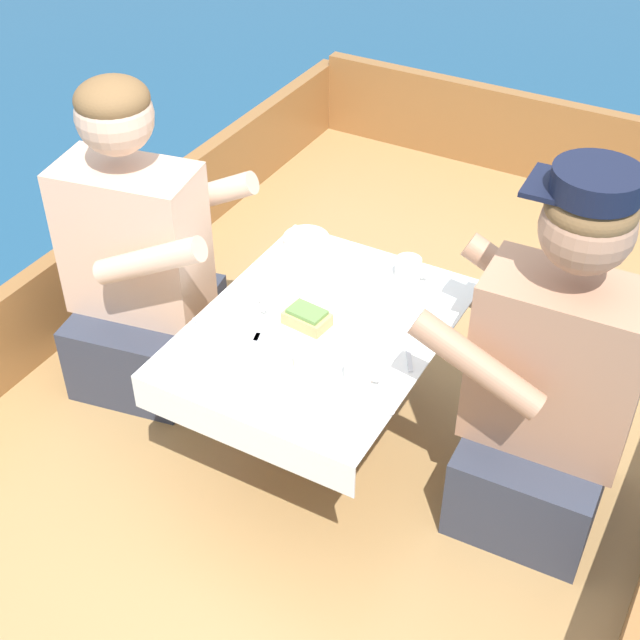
% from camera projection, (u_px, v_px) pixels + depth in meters
% --- Properties ---
extents(ground_plane, '(60.00, 60.00, 0.00)m').
position_uv_depth(ground_plane, '(330.00, 478.00, 2.85)').
color(ground_plane, navy).
extents(boat_deck, '(2.02, 3.58, 0.26)m').
position_uv_depth(boat_deck, '(330.00, 451.00, 2.77)').
color(boat_deck, '#A87F4C').
rests_on(boat_deck, ground_plane).
extents(gunwale_port, '(0.06, 3.58, 0.31)m').
position_uv_depth(gunwale_port, '(73.00, 287.00, 2.97)').
color(gunwale_port, '#936033').
rests_on(gunwale_port, boat_deck).
extents(bow_coaming, '(1.90, 0.06, 0.36)m').
position_uv_depth(bow_coaming, '(528.00, 136.00, 3.79)').
color(bow_coaming, '#936033').
rests_on(bow_coaming, boat_deck).
extents(cockpit_table, '(0.63, 0.82, 0.42)m').
position_uv_depth(cockpit_table, '(320.00, 338.00, 2.42)').
color(cockpit_table, '#B2B2B7').
rests_on(cockpit_table, boat_deck).
extents(person_port, '(0.57, 0.52, 0.99)m').
position_uv_depth(person_port, '(139.00, 266.00, 2.64)').
color(person_port, '#333847').
rests_on(person_port, boat_deck).
extents(person_starboard, '(0.53, 0.45, 1.02)m').
position_uv_depth(person_starboard, '(551.00, 386.00, 2.20)').
color(person_starboard, '#333847').
rests_on(person_starboard, boat_deck).
extents(plate_sandwich, '(0.21, 0.21, 0.01)m').
position_uv_depth(plate_sandwich, '(307.00, 326.00, 2.38)').
color(plate_sandwich, white).
rests_on(plate_sandwich, cockpit_table).
extents(plate_bread, '(0.17, 0.17, 0.01)m').
position_uv_depth(plate_bread, '(375.00, 302.00, 2.47)').
color(plate_bread, white).
rests_on(plate_bread, cockpit_table).
extents(sandwich, '(0.13, 0.09, 0.05)m').
position_uv_depth(sandwich, '(307.00, 318.00, 2.37)').
color(sandwich, tan).
rests_on(sandwich, plate_sandwich).
extents(bowl_port_near, '(0.12, 0.12, 0.04)m').
position_uv_depth(bowl_port_near, '(300.00, 281.00, 2.52)').
color(bowl_port_near, white).
rests_on(bowl_port_near, cockpit_table).
extents(bowl_starboard_near, '(0.14, 0.14, 0.04)m').
position_uv_depth(bowl_starboard_near, '(306.00, 242.00, 2.67)').
color(bowl_starboard_near, white).
rests_on(bowl_starboard_near, cockpit_table).
extents(coffee_cup_port, '(0.11, 0.08, 0.07)m').
position_uv_depth(coffee_cup_port, '(247.00, 300.00, 2.42)').
color(coffee_cup_port, white).
rests_on(coffee_cup_port, cockpit_table).
extents(coffee_cup_starboard, '(0.10, 0.08, 0.06)m').
position_uv_depth(coffee_cup_starboard, '(409.00, 268.00, 2.55)').
color(coffee_cup_starboard, white).
rests_on(coffee_cup_starboard, cockpit_table).
extents(coffee_cup_center, '(0.10, 0.07, 0.06)m').
position_uv_depth(coffee_cup_center, '(359.00, 370.00, 2.20)').
color(coffee_cup_center, white).
rests_on(coffee_cup_center, cockpit_table).
extents(tin_can, '(0.07, 0.07, 0.05)m').
position_uv_depth(tin_can, '(306.00, 358.00, 2.25)').
color(tin_can, silver).
rests_on(tin_can, cockpit_table).
extents(utensil_fork_port, '(0.06, 0.17, 0.00)m').
position_uv_depth(utensil_fork_port, '(251.00, 349.00, 2.31)').
color(utensil_fork_port, silver).
rests_on(utensil_fork_port, cockpit_table).
extents(utensil_spoon_port, '(0.17, 0.02, 0.01)m').
position_uv_depth(utensil_spoon_port, '(211.00, 325.00, 2.39)').
color(utensil_spoon_port, silver).
rests_on(utensil_spoon_port, cockpit_table).
extents(utensil_spoon_center, '(0.14, 0.12, 0.01)m').
position_uv_depth(utensil_spoon_center, '(371.00, 414.00, 2.12)').
color(utensil_spoon_center, silver).
rests_on(utensil_spoon_center, cockpit_table).
extents(utensil_knife_starboard, '(0.09, 0.15, 0.00)m').
position_uv_depth(utensil_knife_starboard, '(408.00, 350.00, 2.31)').
color(utensil_knife_starboard, silver).
rests_on(utensil_knife_starboard, cockpit_table).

